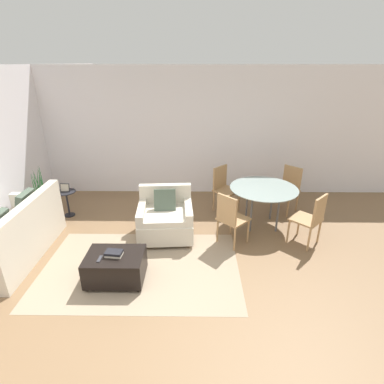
{
  "coord_description": "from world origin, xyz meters",
  "views": [
    {
      "loc": [
        0.54,
        -2.88,
        2.78
      ],
      "look_at": [
        0.48,
        1.8,
        0.75
      ],
      "focal_mm": 28.0,
      "sensor_mm": 36.0,
      "label": 1
    }
  ],
  "objects_px": {
    "side_table": "(67,199)",
    "dining_chair_far_left": "(224,186)",
    "book_stack": "(114,253)",
    "picture_frame": "(65,188)",
    "ottoman": "(116,266)",
    "dining_chair_far_right": "(289,186)",
    "tv_remote_primary": "(100,259)",
    "dining_chair_near_left": "(230,216)",
    "dining_table": "(263,192)",
    "couch": "(14,238)",
    "potted_plant": "(42,203)",
    "dining_chair_near_right": "(312,217)",
    "armchair": "(166,218)"
  },
  "relations": [
    {
      "from": "side_table",
      "to": "dining_chair_far_left",
      "type": "xyz_separation_m",
      "value": [
        3.05,
        0.32,
        0.16
      ]
    },
    {
      "from": "book_stack",
      "to": "picture_frame",
      "type": "relative_size",
      "value": 1.35
    },
    {
      "from": "ottoman",
      "to": "dining_chair_far_right",
      "type": "distance_m",
      "value": 3.7
    },
    {
      "from": "tv_remote_primary",
      "to": "dining_chair_near_left",
      "type": "xyz_separation_m",
      "value": [
        1.82,
        1.01,
        0.11
      ]
    },
    {
      "from": "dining_table",
      "to": "dining_chair_far_left",
      "type": "xyz_separation_m",
      "value": [
        -0.65,
        0.65,
        -0.15
      ]
    },
    {
      "from": "couch",
      "to": "potted_plant",
      "type": "distance_m",
      "value": 1.33
    },
    {
      "from": "tv_remote_primary",
      "to": "picture_frame",
      "type": "height_order",
      "value": "picture_frame"
    },
    {
      "from": "ottoman",
      "to": "picture_frame",
      "type": "bearing_deg",
      "value": 126.55
    },
    {
      "from": "picture_frame",
      "to": "book_stack",
      "type": "bearing_deg",
      "value": -53.57
    },
    {
      "from": "couch",
      "to": "tv_remote_primary",
      "type": "bearing_deg",
      "value": -22.94
    },
    {
      "from": "book_stack",
      "to": "dining_chair_near_right",
      "type": "bearing_deg",
      "value": 17.43
    },
    {
      "from": "tv_remote_primary",
      "to": "dining_chair_far_right",
      "type": "bearing_deg",
      "value": 36.48
    },
    {
      "from": "couch",
      "to": "dining_chair_near_right",
      "type": "distance_m",
      "value": 4.65
    },
    {
      "from": "side_table",
      "to": "picture_frame",
      "type": "xyz_separation_m",
      "value": [
        0.0,
        -0.0,
        0.24
      ]
    },
    {
      "from": "dining_chair_near_right",
      "to": "dining_chair_far_right",
      "type": "xyz_separation_m",
      "value": [
        0.0,
        1.3,
        0.0
      ]
    },
    {
      "from": "potted_plant",
      "to": "dining_chair_far_right",
      "type": "height_order",
      "value": "potted_plant"
    },
    {
      "from": "armchair",
      "to": "dining_table",
      "type": "height_order",
      "value": "armchair"
    },
    {
      "from": "dining_chair_far_right",
      "to": "book_stack",
      "type": "bearing_deg",
      "value": -142.95
    },
    {
      "from": "potted_plant",
      "to": "dining_chair_near_right",
      "type": "height_order",
      "value": "potted_plant"
    },
    {
      "from": "armchair",
      "to": "side_table",
      "type": "bearing_deg",
      "value": 160.22
    },
    {
      "from": "tv_remote_primary",
      "to": "couch",
      "type": "bearing_deg",
      "value": 157.06
    },
    {
      "from": "potted_plant",
      "to": "tv_remote_primary",
      "type": "bearing_deg",
      "value": -48.65
    },
    {
      "from": "dining_chair_near_right",
      "to": "book_stack",
      "type": "bearing_deg",
      "value": -162.57
    },
    {
      "from": "armchair",
      "to": "dining_chair_near_left",
      "type": "distance_m",
      "value": 1.12
    },
    {
      "from": "dining_chair_far_left",
      "to": "side_table",
      "type": "bearing_deg",
      "value": -173.91
    },
    {
      "from": "side_table",
      "to": "dining_table",
      "type": "relative_size",
      "value": 0.43
    },
    {
      "from": "armchair",
      "to": "ottoman",
      "type": "xyz_separation_m",
      "value": [
        -0.58,
        -1.18,
        -0.11
      ]
    },
    {
      "from": "dining_chair_far_left",
      "to": "dining_chair_far_right",
      "type": "height_order",
      "value": "same"
    },
    {
      "from": "dining_chair_near_right",
      "to": "dining_chair_far_left",
      "type": "height_order",
      "value": "same"
    },
    {
      "from": "couch",
      "to": "ottoman",
      "type": "distance_m",
      "value": 1.78
    },
    {
      "from": "potted_plant",
      "to": "dining_chair_far_left",
      "type": "height_order",
      "value": "potted_plant"
    },
    {
      "from": "side_table",
      "to": "picture_frame",
      "type": "bearing_deg",
      "value": -90.0
    },
    {
      "from": "ottoman",
      "to": "dining_chair_near_right",
      "type": "distance_m",
      "value": 3.1
    },
    {
      "from": "picture_frame",
      "to": "tv_remote_primary",
      "type": "bearing_deg",
      "value": -58.12
    },
    {
      "from": "side_table",
      "to": "dining_table",
      "type": "height_order",
      "value": "dining_table"
    },
    {
      "from": "potted_plant",
      "to": "side_table",
      "type": "xyz_separation_m",
      "value": [
        0.49,
        0.03,
        0.09
      ]
    },
    {
      "from": "couch",
      "to": "armchair",
      "type": "bearing_deg",
      "value": 15.48
    },
    {
      "from": "potted_plant",
      "to": "dining_chair_far_left",
      "type": "relative_size",
      "value": 1.17
    },
    {
      "from": "dining_table",
      "to": "dining_chair_near_right",
      "type": "distance_m",
      "value": 0.93
    },
    {
      "from": "potted_plant",
      "to": "side_table",
      "type": "bearing_deg",
      "value": 3.15
    },
    {
      "from": "armchair",
      "to": "picture_frame",
      "type": "xyz_separation_m",
      "value": [
        -1.98,
        0.71,
        0.26
      ]
    },
    {
      "from": "dining_table",
      "to": "dining_chair_near_left",
      "type": "xyz_separation_m",
      "value": [
        -0.65,
        -0.65,
        -0.15
      ]
    },
    {
      "from": "side_table",
      "to": "armchair",
      "type": "bearing_deg",
      "value": -19.78
    },
    {
      "from": "dining_chair_near_left",
      "to": "dining_chair_far_left",
      "type": "height_order",
      "value": "same"
    },
    {
      "from": "armchair",
      "to": "dining_chair_far_left",
      "type": "bearing_deg",
      "value": 43.99
    },
    {
      "from": "dining_chair_far_left",
      "to": "armchair",
      "type": "bearing_deg",
      "value": -136.01
    },
    {
      "from": "dining_chair_near_right",
      "to": "dining_chair_far_right",
      "type": "bearing_deg",
      "value": 90.0
    },
    {
      "from": "armchair",
      "to": "dining_table",
      "type": "xyz_separation_m",
      "value": [
        1.72,
        0.39,
        0.34
      ]
    },
    {
      "from": "armchair",
      "to": "dining_chair_near_right",
      "type": "height_order",
      "value": "dining_chair_near_right"
    },
    {
      "from": "dining_chair_near_right",
      "to": "dining_chair_far_left",
      "type": "relative_size",
      "value": 1.0
    }
  ]
}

